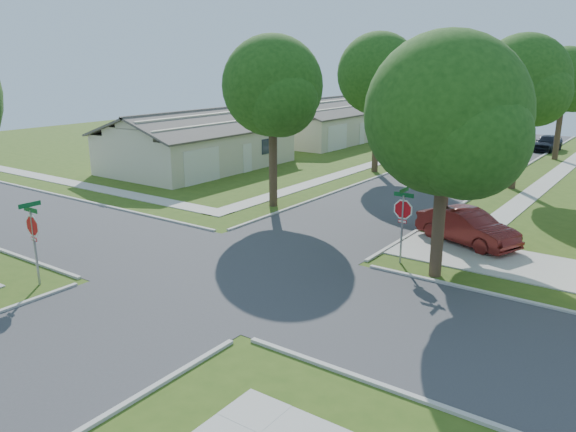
# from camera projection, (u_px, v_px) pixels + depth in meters

# --- Properties ---
(ground) EXTENTS (100.00, 100.00, 0.00)m
(ground) POSITION_uv_depth(u_px,v_px,m) (229.00, 273.00, 20.78)
(ground) COLOR #345015
(ground) RESTS_ON ground
(road_ns) EXTENTS (7.00, 100.00, 0.02)m
(road_ns) POSITION_uv_depth(u_px,v_px,m) (229.00, 273.00, 20.78)
(road_ns) COLOR #333335
(road_ns) RESTS_ON ground
(sidewalk_ne) EXTENTS (1.20, 40.00, 0.04)m
(sidewalk_ne) POSITION_uv_depth(u_px,v_px,m) (553.00, 177.00, 37.79)
(sidewalk_ne) COLOR #9E9B91
(sidewalk_ne) RESTS_ON ground
(sidewalk_nw) EXTENTS (1.20, 40.00, 0.04)m
(sidewalk_nw) POSITION_uv_depth(u_px,v_px,m) (387.00, 160.00, 44.61)
(sidewalk_nw) COLOR #9E9B91
(sidewalk_nw) RESTS_ON ground
(driveway) EXTENTS (8.80, 3.60, 0.05)m
(driveway) POSITION_uv_depth(u_px,v_px,m) (502.00, 261.00, 21.94)
(driveway) COLOR #9E9B91
(driveway) RESTS_ON ground
(stop_sign_sw) EXTENTS (1.05, 0.80, 2.98)m
(stop_sign_sw) POSITION_uv_depth(u_px,v_px,m) (33.00, 229.00, 19.17)
(stop_sign_sw) COLOR gray
(stop_sign_sw) RESTS_ON ground
(stop_sign_ne) EXTENTS (1.05, 0.80, 2.98)m
(stop_sign_ne) POSITION_uv_depth(u_px,v_px,m) (403.00, 212.00, 21.31)
(stop_sign_ne) COLOR gray
(stop_sign_ne) RESTS_ON ground
(tree_e_near) EXTENTS (4.97, 4.80, 8.28)m
(tree_e_near) POSITION_uv_depth(u_px,v_px,m) (451.00, 109.00, 23.70)
(tree_e_near) COLOR #38281C
(tree_e_near) RESTS_ON ground
(tree_e_mid) EXTENTS (5.59, 5.40, 9.21)m
(tree_e_mid) POSITION_uv_depth(u_px,v_px,m) (524.00, 85.00, 32.96)
(tree_e_mid) COLOR #38281C
(tree_e_mid) RESTS_ON ground
(tree_e_far) EXTENTS (5.17, 5.00, 8.72)m
(tree_e_far) POSITION_uv_depth(u_px,v_px,m) (565.00, 83.00, 43.24)
(tree_e_far) COLOR #38281C
(tree_e_far) RESTS_ON ground
(tree_w_near) EXTENTS (5.38, 5.20, 8.97)m
(tree_w_near) POSITION_uv_depth(u_px,v_px,m) (273.00, 91.00, 28.82)
(tree_w_near) COLOR #38281C
(tree_w_near) RESTS_ON ground
(tree_w_mid) EXTENTS (5.80, 5.60, 9.56)m
(tree_w_mid) POSITION_uv_depth(u_px,v_px,m) (379.00, 78.00, 38.14)
(tree_w_mid) COLOR #38281C
(tree_w_mid) RESTS_ON ground
(tree_w_far) EXTENTS (4.76, 4.60, 8.04)m
(tree_w_far) POSITION_uv_depth(u_px,v_px,m) (446.00, 86.00, 48.62)
(tree_w_far) COLOR #38281C
(tree_w_far) RESTS_ON ground
(tree_ne_corner) EXTENTS (5.80, 5.60, 8.66)m
(tree_ne_corner) POSITION_uv_depth(u_px,v_px,m) (448.00, 122.00, 19.04)
(tree_ne_corner) COLOR #38281C
(tree_ne_corner) RESTS_ON ground
(house_nw_near) EXTENTS (8.42, 13.60, 4.23)m
(house_nw_near) POSITION_uv_depth(u_px,v_px,m) (199.00, 147.00, 41.09)
(house_nw_near) COLOR beige
(house_nw_near) RESTS_ON ground
(house_nw_far) EXTENTS (8.42, 13.60, 4.23)m
(house_nw_far) POSITION_uv_depth(u_px,v_px,m) (322.00, 126.00, 54.44)
(house_nw_far) COLOR beige
(house_nw_far) RESTS_ON ground
(car_driveway) EXTENTS (4.80, 3.09, 1.49)m
(car_driveway) POSITION_uv_depth(u_px,v_px,m) (467.00, 227.00, 23.96)
(car_driveway) COLOR #501310
(car_driveway) RESTS_ON ground
(car_curb_east) EXTENTS (2.08, 4.31, 1.42)m
(car_curb_east) POSITION_uv_depth(u_px,v_px,m) (547.00, 143.00, 48.98)
(car_curb_east) COLOR black
(car_curb_east) RESTS_ON ground
(car_curb_west) EXTENTS (2.07, 5.06, 1.47)m
(car_curb_west) POSITION_uv_depth(u_px,v_px,m) (475.00, 146.00, 46.72)
(car_curb_west) COLOR black
(car_curb_west) RESTS_ON ground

